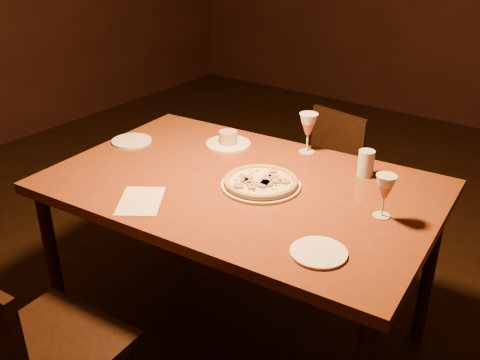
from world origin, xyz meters
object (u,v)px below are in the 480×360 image
Objects in this scene: chair_near at (25,356)px; pizza_plate at (261,182)px; dining_table at (241,198)px; chair_far at (324,171)px.

pizza_plate is at bearing 70.74° from chair_near.
chair_near is 1.04m from pizza_plate.
pizza_plate is (0.09, 0.01, 0.09)m from dining_table.
pizza_plate is (0.25, 0.96, 0.32)m from chair_near.
pizza_plate is at bearing -65.98° from chair_far.
chair_far is at bearing 93.70° from dining_table.
chair_near is at bearing -104.62° from dining_table.
pizza_plate is at bearing 4.48° from dining_table.
dining_table is 1.10m from chair_far.
chair_far is at bearing 103.25° from pizza_plate.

